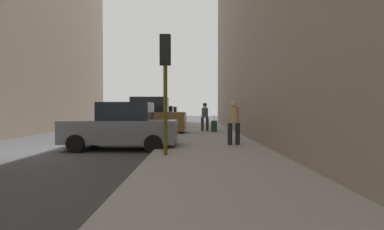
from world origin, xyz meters
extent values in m
plane|color=#38383A|center=(0.00, 0.00, 0.00)|extent=(120.00, 120.00, 0.00)
cube|color=gray|center=(6.00, 0.00, 0.07)|extent=(4.00, 40.00, 0.15)
cube|color=slate|center=(2.60, 0.06, 0.69)|extent=(4.23, 1.91, 0.84)
cube|color=black|center=(2.80, 0.05, 1.44)|extent=(1.92, 1.60, 0.70)
cylinder|color=black|center=(1.25, 1.00, 0.32)|extent=(0.64, 0.23, 0.64)
cylinder|color=black|center=(1.22, -0.84, 0.32)|extent=(0.64, 0.23, 0.64)
cylinder|color=black|center=(3.98, 0.95, 0.32)|extent=(0.64, 0.23, 0.64)
cylinder|color=black|center=(3.95, -0.89, 0.32)|extent=(0.64, 0.23, 0.64)
cube|color=brown|center=(2.60, 6.47, 0.82)|extent=(4.66, 1.98, 1.10)
cube|color=black|center=(2.80, 6.46, 1.80)|extent=(2.12, 1.63, 0.90)
cylinder|color=black|center=(1.13, 7.44, 0.32)|extent=(0.65, 0.24, 0.64)
cylinder|color=black|center=(1.08, 5.60, 0.32)|extent=(0.65, 0.24, 0.64)
cylinder|color=black|center=(4.12, 7.34, 0.32)|extent=(0.65, 0.24, 0.64)
cylinder|color=black|center=(4.07, 5.50, 0.32)|extent=(0.65, 0.24, 0.64)
cube|color=#193828|center=(2.60, 13.21, 0.69)|extent=(4.21, 1.86, 0.84)
cube|color=black|center=(2.80, 13.21, 1.44)|extent=(1.90, 1.57, 0.70)
cylinder|color=black|center=(1.23, 14.12, 0.32)|extent=(0.64, 0.22, 0.64)
cylinder|color=black|center=(1.24, 12.28, 0.32)|extent=(0.64, 0.22, 0.64)
cylinder|color=black|center=(3.96, 14.13, 0.32)|extent=(0.64, 0.22, 0.64)
cylinder|color=black|center=(3.97, 12.29, 0.32)|extent=(0.64, 0.22, 0.64)
cube|color=#B7BABF|center=(2.60, 19.42, 0.69)|extent=(4.24, 1.93, 0.84)
cube|color=black|center=(2.80, 19.41, 1.44)|extent=(1.92, 1.60, 0.70)
cylinder|color=black|center=(1.25, 20.36, 0.32)|extent=(0.64, 0.23, 0.64)
cylinder|color=black|center=(1.22, 18.53, 0.32)|extent=(0.64, 0.23, 0.64)
cylinder|color=black|center=(3.98, 20.31, 0.32)|extent=(0.64, 0.23, 0.64)
cylinder|color=black|center=(3.95, 18.47, 0.32)|extent=(0.64, 0.23, 0.64)
cylinder|color=red|center=(4.45, 2.39, 0.43)|extent=(0.22, 0.22, 0.55)
sphere|color=red|center=(4.45, 2.39, 0.76)|extent=(0.20, 0.20, 0.20)
cylinder|color=red|center=(4.29, 2.39, 0.45)|extent=(0.10, 0.09, 0.09)
cylinder|color=red|center=(4.61, 2.39, 0.45)|extent=(0.10, 0.09, 0.09)
cylinder|color=#514C0F|center=(4.50, -2.33, 1.95)|extent=(0.12, 0.12, 3.60)
cube|color=black|center=(4.50, -2.33, 3.30)|extent=(0.32, 0.24, 0.90)
sphere|color=red|center=(4.50, -2.20, 3.58)|extent=(0.14, 0.14, 0.14)
sphere|color=yellow|center=(4.50, -2.20, 3.30)|extent=(0.14, 0.14, 0.14)
sphere|color=green|center=(4.50, -2.20, 3.02)|extent=(0.14, 0.14, 0.14)
cylinder|color=#333338|center=(6.28, 7.78, 0.57)|extent=(0.19, 0.19, 0.85)
cylinder|color=#333338|center=(5.96, 7.80, 0.57)|extent=(0.19, 0.19, 0.85)
cylinder|color=#4C5156|center=(6.12, 7.79, 1.31)|extent=(0.43, 0.43, 0.62)
sphere|color=beige|center=(6.12, 7.79, 1.74)|extent=(0.24, 0.24, 0.24)
cylinder|color=black|center=(6.12, 7.79, 1.81)|extent=(0.34, 0.34, 0.02)
cylinder|color=black|center=(6.12, 7.79, 1.87)|extent=(0.23, 0.23, 0.11)
cylinder|color=black|center=(7.07, 0.29, 0.57)|extent=(0.22, 0.22, 0.85)
cylinder|color=black|center=(6.76, 0.21, 0.57)|extent=(0.22, 0.22, 0.85)
cylinder|color=tan|center=(6.92, 0.25, 1.31)|extent=(0.48, 0.48, 0.62)
sphere|color=tan|center=(6.92, 0.25, 1.74)|extent=(0.24, 0.24, 0.24)
cube|color=black|center=(6.67, 7.19, 0.49)|extent=(0.40, 0.59, 0.68)
cylinder|color=#333333|center=(6.67, 7.19, 1.01)|extent=(0.02, 0.02, 0.36)
camera|label=1|loc=(5.30, -11.30, 1.52)|focal=28.00mm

